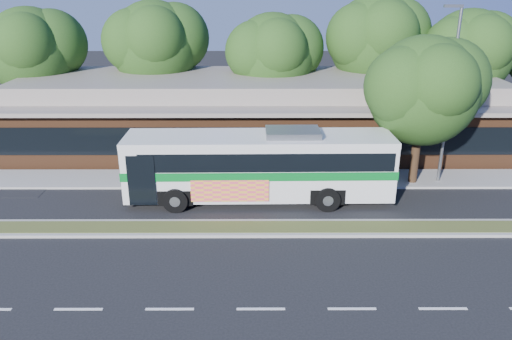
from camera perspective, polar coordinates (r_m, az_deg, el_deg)
The scene contains 12 objects.
ground at distance 21.25m, azimuth 0.40°, elevation -7.58°, with size 120.00×120.00×0.00m, color black.
median_strip at distance 21.74m, azimuth 0.39°, elevation -6.66°, with size 26.00×1.10×0.15m, color #3E4E21.
sidewalk at distance 27.03m, azimuth 0.28°, elevation -1.01°, with size 44.00×2.60×0.12m, color gray.
plaza_building at distance 32.67m, azimuth 0.20°, elevation 6.67°, with size 33.20×11.20×4.45m.
lamp_post at distance 27.06m, azimuth 21.23°, elevation 8.32°, with size 0.93×0.18×9.07m.
tree_bg_a at distance 37.01m, azimuth -23.62°, elevation 12.54°, with size 6.47×5.80×8.63m.
tree_bg_b at distance 35.64m, azimuth -10.77°, elevation 14.06°, with size 6.69×6.00×9.00m.
tree_bg_c at distance 34.17m, azimuth 2.60°, elevation 13.19°, with size 6.24×5.60×8.26m.
tree_bg_d at distance 36.09m, azimuth 14.16°, elevation 14.33°, with size 6.91×6.20×9.37m.
tree_bg_e at distance 37.11m, azimuth 23.62°, elevation 12.37°, with size 6.47×5.80×8.50m.
transit_bus at distance 23.91m, azimuth 0.49°, elevation 0.98°, with size 12.81×3.13×3.58m.
sidewalk_tree at distance 26.68m, azimuth 19.30°, elevation 8.87°, with size 6.12×5.49×7.72m.
Camera 1 is at (-0.20, -18.70, 10.09)m, focal length 35.00 mm.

